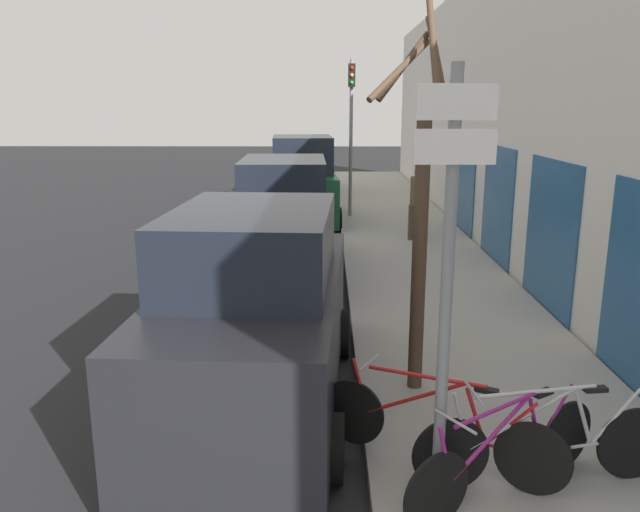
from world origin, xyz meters
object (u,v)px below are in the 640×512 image
Objects in this scene: traffic_light at (351,117)px; street_tree at (419,221)px; bicycle_1 at (544,443)px; bicycle_2 at (437,428)px; bicycle_0 at (507,455)px; parked_car_3 at (307,169)px; parked_car_0 at (257,317)px; parked_car_1 at (284,226)px; pedestrian_near at (418,198)px; signpost at (447,276)px; parked_car_2 at (302,185)px.

street_tree is at bearing -88.39° from traffic_light.
street_tree reaches higher than bicycle_1.
traffic_light reaches higher than bicycle_2.
parked_car_3 is (-2.28, 18.74, 0.49)m from bicycle_0.
parked_car_1 is (-0.05, 5.42, -0.00)m from parked_car_0.
bicycle_0 is at bearing -73.88° from parked_car_1.
bicycle_0 is 0.81× the size of bicycle_1.
pedestrian_near is (3.07, 3.06, 0.10)m from parked_car_1.
parked_car_0 is 1.12× the size of street_tree.
parked_car_0 is (-2.68, 1.75, 0.53)m from bicycle_1.
signpost is 0.73× the size of parked_car_0.
bicycle_2 is 0.48× the size of street_tree.
street_tree reaches higher than signpost.
bicycle_1 is 0.93m from bicycle_2.
parked_car_0 is 5.42m from parked_car_1.
traffic_light is at bearing -1.79° from bicycle_1.
parked_car_2 is at bearing 36.00° from bicycle_2.
bicycle_1 is at bearing -82.61° from parked_car_2.
parked_car_3 is (0.03, 16.81, -0.05)m from parked_car_0.
bicycle_2 is (-0.89, 0.27, -0.01)m from bicycle_1.
signpost is 10.65m from pedestrian_near.
bicycle_2 is 10.07m from pedestrian_near.
parked_car_0 reaches higher than bicycle_0.
bicycle_1 reaches higher than bicycle_2.
parked_car_3 is (0.08, 11.39, -0.05)m from parked_car_1.
traffic_light is (1.46, -5.03, 2.01)m from parked_car_3.
bicycle_1 is at bearing 16.52° from signpost.
traffic_light is (-1.20, 13.53, 2.49)m from bicycle_1.
bicycle_1 is at bearing -105.27° from pedestrian_near.
bicycle_1 is 0.48× the size of parked_car_0.
parked_car_2 is at bearing -86.58° from parked_car_3.
parked_car_3 reaches higher than bicycle_0.
street_tree is at bearing -19.40° from bicycle_0.
bicycle_2 is at bearing -88.66° from traffic_light.
traffic_light is (1.53, 6.36, 1.96)m from parked_car_1.
parked_car_0 is 1.02× the size of parked_car_1.
parked_car_2 is 2.40m from traffic_light.
parked_car_2 is at bearing 92.58° from parked_car_0.
signpost reaches higher than parked_car_0.
parked_car_2 is 1.04× the size of street_tree.
bicycle_0 is 0.39× the size of parked_car_0.
parked_car_3 is at bearing 106.14° from traffic_light.
street_tree is (-0.87, 1.90, 1.61)m from bicycle_1.
bicycle_1 is at bearing -70.87° from parked_car_1.
traffic_light is at bearing 74.74° from parked_car_1.
bicycle_1 is 3.24m from parked_car_0.
bicycle_2 is 13.50m from traffic_light.
signpost is 1.71m from bicycle_0.
signpost is 13.85m from traffic_light.
traffic_light reaches higher than bicycle_1.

